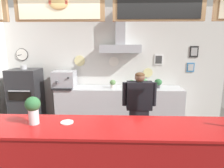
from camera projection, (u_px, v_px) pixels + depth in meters
The scene contains 12 objects.
back_wall_assembly at pixel (114, 62), 5.00m from camera, with size 5.78×2.77×2.92m.
service_counter at pixel (108, 163), 2.50m from camera, with size 4.78×0.71×1.04m.
back_prep_counter at pixel (119, 106), 4.97m from camera, with size 3.13×0.63×0.94m.
pizza_oven at pixel (26, 97), 4.86m from camera, with size 0.71×0.65×1.51m.
shop_worker at pixel (139, 111), 3.59m from camera, with size 0.62×0.22×1.53m.
espresso_machine at pixel (64, 79), 4.85m from camera, with size 0.54×0.57×0.42m.
potted_sage at pixel (158, 83), 4.81m from camera, with size 0.18×0.18×0.23m.
potted_rosemary at pixel (113, 83), 4.83m from camera, with size 0.15×0.15×0.21m.
potted_basil at pixel (132, 83), 4.86m from camera, with size 0.16×0.16×0.20m.
potted_oregano at pixel (144, 83), 4.79m from camera, with size 0.19×0.19×0.24m.
basil_vase at pixel (33, 109), 2.42m from camera, with size 0.19×0.19×0.35m.
condiment_plate at pixel (67, 122), 2.49m from camera, with size 0.16×0.16×0.01m.
Camera 1 is at (0.13, -2.76, 2.03)m, focal length 31.24 mm.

